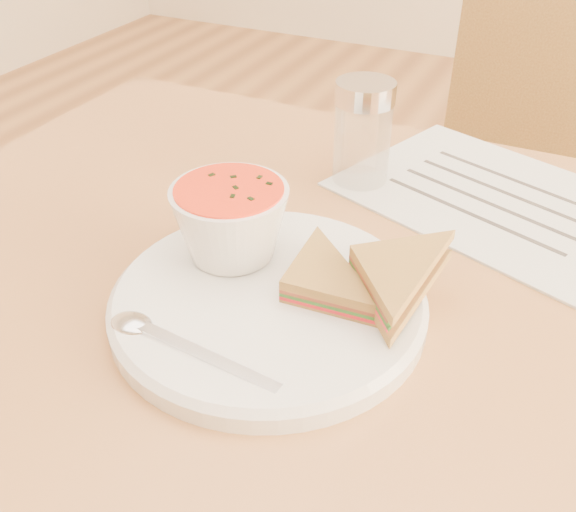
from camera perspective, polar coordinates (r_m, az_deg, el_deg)
The scene contains 9 objects.
dining_table at distance 0.91m, azimuth 3.11°, elevation -20.11°, with size 1.00×0.70×0.75m, color brown, non-canonical shape.
chair_far at distance 1.19m, azimuth 19.18°, elevation -2.28°, with size 0.39×0.39×0.88m, color brown, non-canonical shape.
plate at distance 0.58m, azimuth -1.76°, elevation -4.19°, with size 0.28×0.28×0.02m, color white, non-canonical shape.
soup_bowl at distance 0.60m, azimuth -5.09°, elevation 2.73°, with size 0.11×0.11×0.08m, color white, non-canonical shape.
sandwich_half_a at distance 0.55m, azimuth -0.80°, elevation -3.46°, with size 0.09×0.09×0.03m, color #A4823A, non-canonical shape.
sandwich_half_b at distance 0.57m, azimuth 5.43°, elevation -0.33°, with size 0.10×0.10×0.03m, color #A4823A, non-canonical shape.
spoon at distance 0.52m, azimuth -9.17°, elevation -8.01°, with size 0.19×0.04×0.01m, color silver, non-canonical shape.
paper_menu at distance 0.78m, azimuth 17.96°, elevation 4.90°, with size 0.33×0.24×0.00m, color white, non-canonical shape.
condiment_shaker at distance 0.76m, azimuth 6.64°, elevation 10.77°, with size 0.07×0.07×0.12m, color silver, non-canonical shape.
Camera 1 is at (0.18, -0.48, 1.13)m, focal length 40.00 mm.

